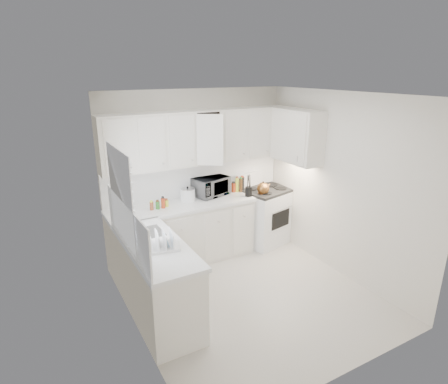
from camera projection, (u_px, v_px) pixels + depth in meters
floor at (249, 295)px, 4.99m from camera, size 3.20×3.20×0.00m
ceiling at (254, 94)px, 4.17m from camera, size 3.20×3.20×0.00m
wall_back at (196, 173)px, 5.91m from camera, size 3.00×0.00×3.00m
wall_front at (352, 259)px, 3.25m from camera, size 3.00×0.00×3.00m
wall_left at (131, 228)px, 3.89m from camera, size 0.00×3.20×3.20m
wall_right at (341, 186)px, 5.27m from camera, size 0.00×3.20×3.20m
window_blinds at (122, 195)px, 4.11m from camera, size 0.06×0.96×1.06m
lower_cabinets_back at (183, 235)px, 5.74m from camera, size 2.22×0.60×0.90m
lower_cabinets_left at (157, 282)px, 4.46m from camera, size 0.60×1.60×0.90m
countertop_back at (182, 206)px, 5.59m from camera, size 2.24×0.64×0.05m
countertop_left at (155, 246)px, 4.31m from camera, size 0.64×1.62×0.05m
backsplash_back at (197, 178)px, 5.92m from camera, size 2.98×0.02×0.55m
backsplash_left at (127, 227)px, 4.08m from camera, size 0.02×1.60×0.55m
upper_cabinets_back at (201, 163)px, 5.71m from camera, size 3.00×0.33×0.80m
upper_cabinets_right at (295, 162)px, 5.81m from camera, size 0.33×0.90×0.80m
sink at (145, 224)px, 4.56m from camera, size 0.42×0.38×0.30m
stove at (266, 208)px, 6.37m from camera, size 0.93×0.82×1.23m
tea_kettle at (263, 188)px, 6.01m from camera, size 0.25×0.22×0.23m
frying_pan at (270, 185)px, 6.47m from camera, size 0.36×0.51×0.04m
microwave at (211, 184)px, 5.92m from camera, size 0.60×0.44×0.37m
rice_cooker at (188, 194)px, 5.70m from camera, size 0.28×0.28×0.23m
paper_towel at (205, 188)px, 5.87m from camera, size 0.12×0.12×0.27m
utensil_crock at (249, 185)px, 5.88m from camera, size 0.15×0.15×0.36m
dish_rack at (160, 239)px, 4.17m from camera, size 0.46×0.38×0.22m
spice_left_0 at (149, 203)px, 5.46m from camera, size 0.06×0.06×0.13m
spice_left_1 at (156, 204)px, 5.42m from camera, size 0.06×0.06×0.13m
spice_left_2 at (159, 201)px, 5.52m from camera, size 0.06×0.06×0.13m
spice_left_3 at (166, 202)px, 5.48m from camera, size 0.06×0.06×0.13m
sauce_right_0 at (232, 186)px, 6.14m from camera, size 0.06×0.06×0.19m
sauce_right_1 at (237, 186)px, 6.11m from camera, size 0.06×0.06×0.19m
sauce_right_2 at (238, 185)px, 6.19m from camera, size 0.06×0.06×0.19m
sauce_right_3 at (243, 185)px, 6.17m from camera, size 0.06×0.06×0.19m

